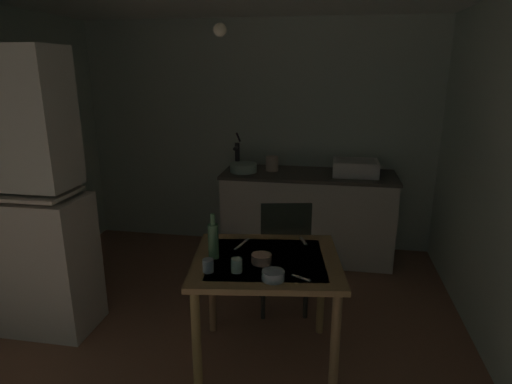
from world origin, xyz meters
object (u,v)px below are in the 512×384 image
object	(u,v)px
mug_dark	(237,265)
glass_bottle	(213,240)
hand_pump	(237,154)
mixing_bowl_counter	(244,168)
hutch_cabinet	(20,206)
sink_basin	(355,168)
chair_far_side	(284,254)
dining_table	(266,274)
serving_bowl_wide	(261,259)

from	to	relation	value
mug_dark	glass_bottle	bearing A→B (deg)	137.83
hand_pump	glass_bottle	xyz separation A→B (m)	(0.25, -1.86, -0.19)
mixing_bowl_counter	glass_bottle	bearing A→B (deg)	-84.75
hutch_cabinet	sink_basin	distance (m)	2.95
mixing_bowl_counter	mug_dark	xyz separation A→B (m)	(0.35, -1.94, -0.14)
chair_far_side	mug_dark	bearing A→B (deg)	-102.88
sink_basin	chair_far_side	xyz separation A→B (m)	(-0.58, -1.14, -0.47)
mixing_bowl_counter	chair_far_side	world-z (taller)	mixing_bowl_counter
chair_far_side	glass_bottle	bearing A→B (deg)	-119.34
mixing_bowl_counter	dining_table	distance (m)	1.82
dining_table	chair_far_side	distance (m)	0.65
hutch_cabinet	serving_bowl_wide	xyz separation A→B (m)	(1.81, -0.20, -0.18)
sink_basin	glass_bottle	size ratio (longest dim) A/B	1.50
hand_pump	mixing_bowl_counter	distance (m)	0.18
hutch_cabinet	dining_table	world-z (taller)	hutch_cabinet
hutch_cabinet	mug_dark	size ratio (longest dim) A/B	24.33
hutch_cabinet	dining_table	xyz separation A→B (m)	(1.83, -0.13, -0.32)
hutch_cabinet	hand_pump	world-z (taller)	hutch_cabinet
sink_basin	mixing_bowl_counter	size ratio (longest dim) A/B	1.59
mixing_bowl_counter	chair_far_side	size ratio (longest dim) A/B	0.29
hand_pump	chair_far_side	distance (m)	1.45
chair_far_side	mug_dark	size ratio (longest dim) A/B	11.33
sink_basin	hand_pump	distance (m)	1.21
dining_table	serving_bowl_wide	xyz separation A→B (m)	(-0.02, -0.07, 0.14)
sink_basin	chair_far_side	distance (m)	1.36
hutch_cabinet	dining_table	distance (m)	1.86
mixing_bowl_counter	hutch_cabinet	bearing A→B (deg)	-129.93
sink_basin	mixing_bowl_counter	distance (m)	1.13
sink_basin	hand_pump	world-z (taller)	hand_pump
hutch_cabinet	mug_dark	world-z (taller)	hutch_cabinet
hand_pump	mixing_bowl_counter	bearing A→B (deg)	-48.02
mixing_bowl_counter	mug_dark	world-z (taller)	mixing_bowl_counter
serving_bowl_wide	glass_bottle	xyz separation A→B (m)	(-0.31, 0.02, 0.09)
chair_far_side	mug_dark	distance (m)	0.92
sink_basin	serving_bowl_wide	world-z (taller)	sink_basin
dining_table	glass_bottle	xyz separation A→B (m)	(-0.33, -0.04, 0.23)
sink_basin	dining_table	xyz separation A→B (m)	(-0.63, -1.77, -0.33)
dining_table	chair_far_side	world-z (taller)	chair_far_side
mixing_bowl_counter	glass_bottle	distance (m)	1.78
dining_table	glass_bottle	world-z (taller)	glass_bottle
hand_pump	mixing_bowl_counter	world-z (taller)	hand_pump
sink_basin	hand_pump	size ratio (longest dim) A/B	1.13
hand_pump	dining_table	bearing A→B (deg)	-72.22
glass_bottle	serving_bowl_wide	bearing A→B (deg)	-4.51
hutch_cabinet	mixing_bowl_counter	bearing A→B (deg)	50.07
dining_table	glass_bottle	bearing A→B (deg)	-172.41
dining_table	hutch_cabinet	bearing A→B (deg)	175.87
sink_basin	dining_table	world-z (taller)	sink_basin
hand_pump	serving_bowl_wide	xyz separation A→B (m)	(0.56, -1.89, -0.28)
hand_pump	mixing_bowl_counter	size ratio (longest dim) A/B	1.41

